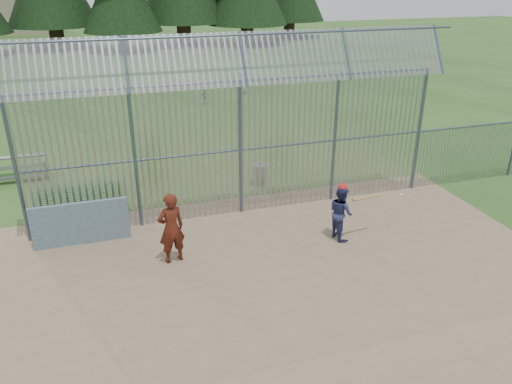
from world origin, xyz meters
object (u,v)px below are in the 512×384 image
object	(u,v)px
dugout_wall	(81,223)
onlooker	(171,228)
bleacher	(3,170)
batter	(341,212)
trash_can	(260,175)

from	to	relation	value
dugout_wall	onlooker	xyz separation A→B (m)	(2.18, -1.62, 0.33)
dugout_wall	onlooker	world-z (taller)	onlooker
dugout_wall	bleacher	bearing A→B (deg)	115.88
batter	trash_can	size ratio (longest dim) A/B	1.84
dugout_wall	onlooker	size ratio (longest dim) A/B	1.34
batter	trash_can	xyz separation A→B (m)	(-0.96, 4.18, -0.39)
dugout_wall	bleacher	distance (m)	6.11
batter	trash_can	world-z (taller)	batter
dugout_wall	batter	world-z (taller)	batter
onlooker	dugout_wall	bearing A→B (deg)	-49.63
dugout_wall	trash_can	distance (m)	6.27
dugout_wall	bleacher	xyz separation A→B (m)	(-2.67, 5.49, -0.21)
batter	dugout_wall	bearing A→B (deg)	70.34
dugout_wall	trash_can	bearing A→B (deg)	22.74
trash_can	bleacher	bearing A→B (deg)	160.03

